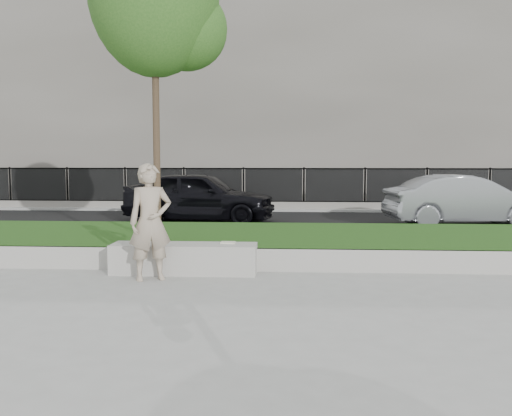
# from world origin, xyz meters

# --- Properties ---
(ground) EXTENTS (90.00, 90.00, 0.00)m
(ground) POSITION_xyz_m (0.00, 0.00, 0.00)
(ground) COLOR gray
(ground) RESTS_ON ground
(grass_bank) EXTENTS (34.00, 4.00, 0.40)m
(grass_bank) POSITION_xyz_m (0.00, 3.00, 0.20)
(grass_bank) COLOR #0F370D
(grass_bank) RESTS_ON ground
(grass_kerb) EXTENTS (34.00, 0.08, 0.40)m
(grass_kerb) POSITION_xyz_m (0.00, 1.04, 0.20)
(grass_kerb) COLOR #9B9891
(grass_kerb) RESTS_ON ground
(street) EXTENTS (34.00, 7.00, 0.04)m
(street) POSITION_xyz_m (0.00, 8.50, 0.02)
(street) COLOR black
(street) RESTS_ON ground
(far_pavement) EXTENTS (34.00, 3.00, 0.12)m
(far_pavement) POSITION_xyz_m (0.00, 13.00, 0.06)
(far_pavement) COLOR gray
(far_pavement) RESTS_ON ground
(iron_fence) EXTENTS (32.00, 0.30, 1.50)m
(iron_fence) POSITION_xyz_m (0.00, 12.00, 0.54)
(iron_fence) COLOR slate
(iron_fence) RESTS_ON far_pavement
(building_facade) EXTENTS (34.00, 10.00, 10.00)m
(building_facade) POSITION_xyz_m (0.00, 20.00, 5.00)
(building_facade) COLOR #5D5851
(building_facade) RESTS_ON ground
(stone_bench) EXTENTS (2.48, 0.62, 0.51)m
(stone_bench) POSITION_xyz_m (-0.67, 0.80, 0.25)
(stone_bench) COLOR #9B9891
(stone_bench) RESTS_ON ground
(man) EXTENTS (0.81, 0.70, 1.89)m
(man) POSITION_xyz_m (-1.11, 0.25, 0.94)
(man) COLOR tan
(man) RESTS_ON ground
(book) EXTENTS (0.25, 0.18, 0.03)m
(book) POSITION_xyz_m (0.07, 0.90, 0.52)
(book) COLOR beige
(book) RESTS_ON stone_bench
(car_dark) EXTENTS (4.69, 2.35, 1.53)m
(car_dark) POSITION_xyz_m (-1.59, 8.16, 0.81)
(car_dark) COLOR black
(car_dark) RESTS_ON street
(car_silver) EXTENTS (4.55, 2.09, 1.45)m
(car_silver) POSITION_xyz_m (6.07, 7.71, 0.76)
(car_silver) COLOR gray
(car_silver) RESTS_ON street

